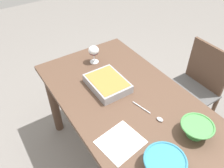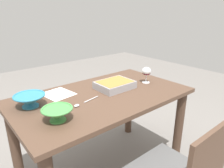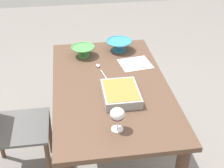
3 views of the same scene
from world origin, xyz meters
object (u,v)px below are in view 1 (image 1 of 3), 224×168
object	(u,v)px
dining_table	(125,112)
small_bowl	(196,129)
mixing_bowl	(164,164)
serving_spoon	(153,115)
casserole_dish	(107,83)
chair	(193,87)
napkin	(121,142)
wine_glass	(94,51)

from	to	relation	value
dining_table	small_bowl	xyz separation A→B (m)	(-0.46, -0.16, 0.19)
mixing_bowl	serving_spoon	bearing A→B (deg)	-33.39
casserole_dish	mixing_bowl	xyz separation A→B (m)	(-0.69, 0.10, 0.02)
dining_table	small_bowl	bearing A→B (deg)	-161.20
mixing_bowl	chair	bearing A→B (deg)	-60.11
chair	napkin	xyz separation A→B (m)	(-0.27, 1.00, 0.28)
serving_spoon	wine_glass	bearing A→B (deg)	1.54
serving_spoon	napkin	bearing A→B (deg)	99.18
casserole_dish	wine_glass	bearing A→B (deg)	-13.24
wine_glass	mixing_bowl	size ratio (longest dim) A/B	0.69
wine_glass	napkin	world-z (taller)	wine_glass
chair	casserole_dish	distance (m)	0.88
dining_table	serving_spoon	bearing A→B (deg)	-167.46
napkin	dining_table	bearing A→B (deg)	-40.96
wine_glass	dining_table	bearing A→B (deg)	176.38
small_bowl	napkin	distance (m)	0.44
casserole_dish	napkin	bearing A→B (deg)	156.50
small_bowl	mixing_bowl	bearing A→B (deg)	101.16
dining_table	wine_glass	size ratio (longest dim) A/B	9.39
casserole_dish	serving_spoon	size ratio (longest dim) A/B	1.28
wine_glass	casserole_dish	world-z (taller)	wine_glass
dining_table	mixing_bowl	distance (m)	0.57
wine_glass	casserole_dish	size ratio (longest dim) A/B	0.49
serving_spoon	napkin	xyz separation A→B (m)	(-0.05, 0.28, -0.01)
casserole_dish	small_bowl	world-z (taller)	small_bowl
small_bowl	napkin	world-z (taller)	small_bowl
wine_glass	mixing_bowl	world-z (taller)	wine_glass
mixing_bowl	small_bowl	xyz separation A→B (m)	(0.06, -0.30, -0.00)
dining_table	mixing_bowl	bearing A→B (deg)	164.31
small_bowl	casserole_dish	bearing A→B (deg)	17.70
dining_table	serving_spoon	xyz separation A→B (m)	(-0.22, -0.05, 0.15)
chair	mixing_bowl	size ratio (longest dim) A/B	3.98
mixing_bowl	casserole_dish	bearing A→B (deg)	-8.47
wine_glass	serving_spoon	xyz separation A→B (m)	(-0.71, -0.02, -0.10)
napkin	small_bowl	bearing A→B (deg)	-116.13
dining_table	wine_glass	distance (m)	0.54
chair	dining_table	bearing A→B (deg)	90.10
dining_table	chair	distance (m)	0.78
wine_glass	small_bowl	size ratio (longest dim) A/B	0.78
chair	napkin	distance (m)	1.07
dining_table	small_bowl	world-z (taller)	small_bowl
serving_spoon	chair	bearing A→B (deg)	-72.49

